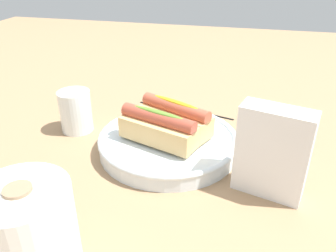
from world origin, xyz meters
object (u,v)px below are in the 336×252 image
at_px(paper_towel_roll, 29,236).
at_px(napkin_box, 272,152).
at_px(chopstick_near, 178,110).
at_px(serving_bowl, 168,142).
at_px(hotdog_front, 175,117).
at_px(hotdog_back, 160,128).
at_px(water_glass, 76,113).
at_px(chopstick_far, 191,110).

distance_m(paper_towel_roll, napkin_box, 0.36).
bearing_deg(napkin_box, chopstick_near, -36.41).
bearing_deg(serving_bowl, hotdog_front, -107.99).
height_order(serving_bowl, paper_towel_roll, paper_towel_roll).
height_order(serving_bowl, hotdog_back, hotdog_back).
relative_size(hotdog_front, chopstick_near, 0.71).
xyz_separation_m(serving_bowl, paper_towel_roll, (0.08, 0.32, 0.05)).
bearing_deg(hotdog_back, paper_towel_roll, 75.58).
distance_m(water_glass, chopstick_far, 0.28).
bearing_deg(chopstick_near, water_glass, 52.12).
relative_size(paper_towel_roll, chopstick_near, 0.61).
distance_m(hotdog_back, paper_towel_roll, 0.30).
bearing_deg(chopstick_near, chopstick_far, -142.93).
xyz_separation_m(serving_bowl, hotdog_back, (0.01, 0.03, 0.04)).
distance_m(hotdog_back, water_glass, 0.22).
height_order(water_glass, chopstick_far, water_glass).
bearing_deg(chopstick_near, serving_bowl, 111.54).
height_order(hotdog_back, napkin_box, napkin_box).
xyz_separation_m(paper_towel_roll, napkin_box, (-0.27, -0.24, 0.01)).
xyz_separation_m(chopstick_near, chopstick_far, (-0.03, -0.01, 0.00)).
bearing_deg(napkin_box, serving_bowl, -8.41).
bearing_deg(water_glass, chopstick_near, -143.14).
bearing_deg(hotdog_front, paper_towel_roll, 75.04).
relative_size(serving_bowl, water_glass, 3.04).
relative_size(water_glass, paper_towel_roll, 0.67).
distance_m(hotdog_front, water_glass, 0.22).
height_order(water_glass, paper_towel_roll, paper_towel_roll).
xyz_separation_m(hotdog_front, chopstick_near, (0.03, -0.16, -0.06)).
bearing_deg(chopstick_far, paper_towel_roll, 94.12).
bearing_deg(paper_towel_roll, chopstick_near, -97.27).
xyz_separation_m(water_glass, chopstick_near, (-0.19, -0.15, -0.04)).
relative_size(serving_bowl, hotdog_front, 1.74).
bearing_deg(napkin_box, chopstick_far, -41.80).
xyz_separation_m(water_glass, napkin_box, (-0.40, 0.12, 0.03)).
bearing_deg(chopstick_near, hotdog_back, 108.43).
height_order(hotdog_front, water_glass, hotdog_front).
bearing_deg(serving_bowl, chopstick_far, -92.95).
relative_size(paper_towel_roll, napkin_box, 0.89).
bearing_deg(hotdog_front, water_glass, -2.58).
bearing_deg(water_glass, serving_bowl, 170.42).
height_order(hotdog_front, hotdog_back, same).
distance_m(napkin_box, chopstick_far, 0.34).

